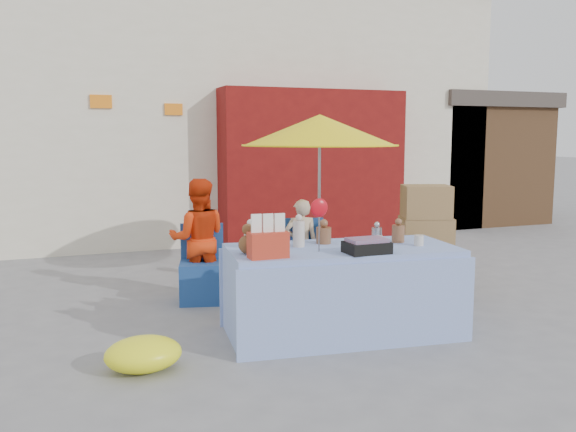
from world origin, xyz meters
name	(u,v)px	position (x,y,z in m)	size (l,w,h in m)	color
ground	(277,329)	(0.00, 0.00, 0.00)	(80.00, 80.00, 0.00)	slate
backdrop	(175,74)	(0.52, 7.52, 3.10)	(14.00, 8.00, 7.80)	silver
market_table	(341,290)	(0.50, -0.35, 0.42)	(2.24, 1.25, 1.29)	#89A3DC
chair_left	(202,279)	(-0.44, 1.22, 0.26)	(0.58, 0.58, 0.85)	navy
chair_right	(306,270)	(0.81, 1.22, 0.26)	(0.58, 0.58, 0.85)	navy
vendor_orange	(198,239)	(-0.44, 1.36, 0.68)	(0.66, 0.52, 1.36)	red
vendor_beige	(301,244)	(0.81, 1.36, 0.54)	(0.40, 0.26, 1.09)	beige
umbrella	(320,131)	(1.11, 1.51, 1.89)	(1.90, 1.90, 2.09)	gray
box_stack	(425,247)	(1.92, 0.42, 0.60)	(0.71, 0.65, 1.29)	black
tarp_bundle	(143,354)	(-1.34, -0.60, 0.14)	(0.60, 0.48, 0.27)	#F5F91A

